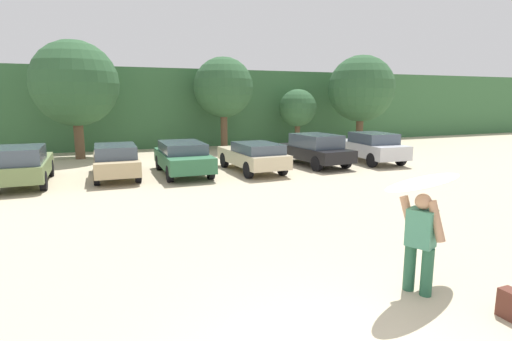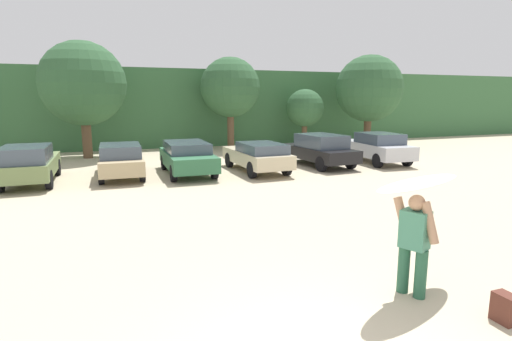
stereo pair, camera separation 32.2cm
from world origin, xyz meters
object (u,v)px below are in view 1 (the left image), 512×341
parked_car_black (314,149)px  surfboard_white (425,182)px  parked_car_olive_green (22,164)px  person_adult (421,238)px  backpack_dropped (511,305)px  parked_car_forest_green (183,157)px  parked_car_tan (116,160)px  parked_car_silver (371,147)px  parked_car_champagne (253,155)px

parked_car_black → surfboard_white: surfboard_white is taller
parked_car_olive_green → person_adult: size_ratio=2.54×
person_adult → backpack_dropped: (0.71, -1.19, -0.77)m
parked_car_forest_green → person_adult: size_ratio=2.64×
parked_car_forest_green → surfboard_white: surfboard_white is taller
parked_car_tan → parked_car_black: size_ratio=0.99×
person_adult → parked_car_forest_green: bearing=-106.8°
parked_car_olive_green → parked_car_silver: parked_car_silver is taller
parked_car_olive_green → backpack_dropped: size_ratio=9.99×
parked_car_champagne → parked_car_silver: parked_car_silver is taller
parked_car_silver → person_adult: person_adult is taller
parked_car_olive_green → parked_car_black: parked_car_black is taller
parked_car_silver → surfboard_white: size_ratio=1.90×
parked_car_tan → parked_car_champagne: 6.00m
parked_car_forest_green → parked_car_champagne: 3.18m
parked_car_champagne → backpack_dropped: size_ratio=10.27×
parked_car_tan → parked_car_black: (9.43, -0.41, 0.07)m
parked_car_champagne → surfboard_white: 12.00m
parked_car_silver → surfboard_white: bearing=149.6°
parked_car_champagne → surfboard_white: (-1.54, -11.85, 1.18)m
parked_car_olive_green → surfboard_white: (7.81, -12.39, 1.11)m
parked_car_tan → person_adult: bearing=-160.9°
parked_car_tan → surfboard_white: (4.40, -12.72, 1.17)m
parked_car_champagne → surfboard_white: surfboard_white is taller
parked_car_forest_green → backpack_dropped: 13.94m
parked_car_forest_green → backpack_dropped: bearing=-170.5°
parked_car_olive_green → person_adult: 14.69m
backpack_dropped → parked_car_olive_green: bearing=121.4°
parked_car_olive_green → parked_car_tan: bearing=-84.6°
parked_car_forest_green → person_adult: person_adult is taller
surfboard_white → parked_car_forest_green: bearing=-102.7°
parked_car_tan → parked_car_champagne: parked_car_tan is taller
parked_car_champagne → person_adult: size_ratio=2.62×
parked_car_tan → person_adult: size_ratio=2.57×
parked_car_forest_green → parked_car_black: size_ratio=1.01×
parked_car_forest_green → surfboard_white: size_ratio=1.91×
parked_car_olive_green → person_adult: (7.66, -12.53, 0.17)m
parked_car_champagne → parked_car_black: size_ratio=1.00×
parked_car_olive_green → parked_car_silver: bearing=-91.1°
parked_car_olive_green → parked_car_tan: parked_car_olive_green is taller
parked_car_olive_green → backpack_dropped: bearing=-148.7°
parked_car_olive_green → person_adult: bearing=-148.7°
parked_car_olive_green → surfboard_white: 14.69m
parked_car_champagne → parked_car_forest_green: bearing=77.4°
parked_car_champagne → parked_car_silver: size_ratio=0.99×
parked_car_forest_green → parked_car_black: bearing=-90.5°
parked_car_champagne → person_adult: person_adult is taller
parked_car_silver → backpack_dropped: (-7.76, -13.47, -0.61)m
parked_car_olive_green → backpack_dropped: (8.37, -13.72, -0.61)m
parked_car_black → parked_car_silver: size_ratio=0.99×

